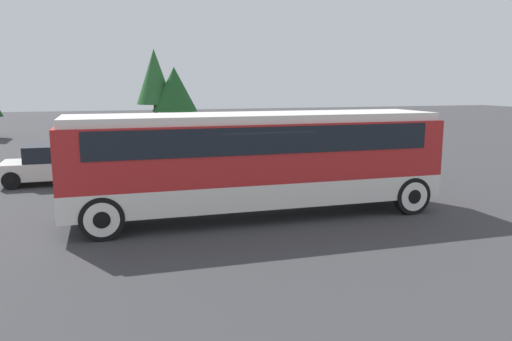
# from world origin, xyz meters

# --- Properties ---
(ground_plane) EXTENTS (120.00, 120.00, 0.00)m
(ground_plane) POSITION_xyz_m (0.00, 0.00, 0.00)
(ground_plane) COLOR #38383A
(tour_bus) EXTENTS (10.46, 2.53, 2.91)m
(tour_bus) POSITION_xyz_m (0.10, 0.00, 1.76)
(tour_bus) COLOR silver
(tour_bus) RESTS_ON ground_plane
(parked_car_near) EXTENTS (4.67, 1.94, 1.36)m
(parked_car_near) POSITION_xyz_m (5.64, 5.32, 0.68)
(parked_car_near) COLOR #7A6B5B
(parked_car_near) RESTS_ON ground_plane
(parked_car_mid) EXTENTS (4.16, 1.89, 1.46)m
(parked_car_mid) POSITION_xyz_m (-5.73, 6.77, 0.72)
(parked_car_mid) COLOR silver
(parked_car_mid) RESTS_ON ground_plane
(tree_left) EXTENTS (2.81, 2.81, 6.33)m
(tree_left) POSITION_xyz_m (-0.24, 26.14, 4.23)
(tree_left) COLOR brown
(tree_left) RESTS_ON ground_plane
(tree_right) EXTENTS (3.44, 3.44, 4.98)m
(tree_right) POSITION_xyz_m (1.14, 25.26, 3.30)
(tree_right) COLOR brown
(tree_right) RESTS_ON ground_plane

